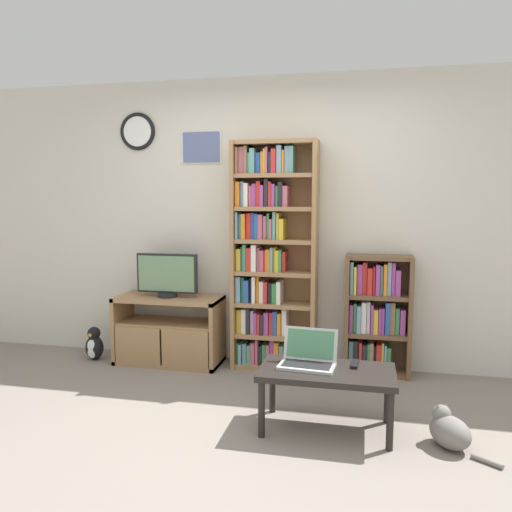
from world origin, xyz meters
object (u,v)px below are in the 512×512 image
(bookshelf_tall, at_px, (269,256))
(bookshelf_short, at_px, (376,315))
(tv_stand, at_px, (169,330))
(laptop, at_px, (308,357))
(cat, at_px, (449,430))
(penguin_figurine, at_px, (94,345))
(television, at_px, (167,275))
(remote_near_laptop, at_px, (355,364))
(coffee_table, at_px, (327,377))

(bookshelf_tall, bearing_deg, bookshelf_short, 1.15)
(tv_stand, distance_m, laptop, 1.72)
(tv_stand, distance_m, cat, 2.54)
(bookshelf_tall, height_order, penguin_figurine, bookshelf_tall)
(television, distance_m, remote_near_laptop, 1.98)
(television, height_order, bookshelf_short, bookshelf_short)
(tv_stand, bearing_deg, coffee_table, -34.03)
(tv_stand, distance_m, coffee_table, 1.85)
(remote_near_laptop, height_order, cat, remote_near_laptop)
(tv_stand, height_order, bookshelf_tall, bookshelf_tall)
(tv_stand, bearing_deg, bookshelf_tall, 6.60)
(remote_near_laptop, distance_m, cat, 0.68)
(television, relative_size, cat, 1.33)
(penguin_figurine, bearing_deg, bookshelf_short, 4.19)
(tv_stand, height_order, coffee_table, tv_stand)
(tv_stand, relative_size, coffee_table, 1.10)
(coffee_table, relative_size, remote_near_laptop, 5.40)
(television, distance_m, coffee_table, 1.91)
(bookshelf_tall, height_order, laptop, bookshelf_tall)
(cat, xyz_separation_m, penguin_figurine, (-3.01, 1.04, 0.04))
(bookshelf_short, bearing_deg, bookshelf_tall, -178.85)
(television, distance_m, cat, 2.64)
(cat, distance_m, penguin_figurine, 3.19)
(bookshelf_short, relative_size, laptop, 2.70)
(remote_near_laptop, bearing_deg, tv_stand, -24.05)
(television, xyz_separation_m, cat, (2.29, -1.11, -0.72))
(tv_stand, bearing_deg, cat, -25.72)
(tv_stand, height_order, television, television)
(tv_stand, xyz_separation_m, bookshelf_short, (1.86, 0.13, 0.21))
(bookshelf_tall, height_order, coffee_table, bookshelf_tall)
(bookshelf_tall, distance_m, laptop, 1.31)
(laptop, xyz_separation_m, cat, (0.88, -0.12, -0.37))
(tv_stand, bearing_deg, remote_near_laptop, -28.23)
(cat, bearing_deg, tv_stand, 120.17)
(tv_stand, xyz_separation_m, penguin_figurine, (-0.73, -0.06, -0.17))
(bookshelf_tall, relative_size, bookshelf_short, 1.94)
(bookshelf_short, distance_m, penguin_figurine, 2.62)
(bookshelf_tall, relative_size, cat, 4.69)
(coffee_table, xyz_separation_m, remote_near_laptop, (0.18, 0.12, 0.06))
(laptop, bearing_deg, television, 150.07)
(cat, bearing_deg, bookshelf_short, 75.11)
(bookshelf_short, xyz_separation_m, laptop, (-0.46, -1.11, -0.05))
(bookshelf_tall, xyz_separation_m, remote_near_laptop, (0.79, -1.02, -0.59))
(coffee_table, bearing_deg, remote_near_laptop, 33.48)
(television, bearing_deg, remote_near_laptop, -28.34)
(television, xyz_separation_m, penguin_figurine, (-0.72, -0.07, -0.68))
(bookshelf_tall, height_order, bookshelf_short, bookshelf_tall)
(remote_near_laptop, bearing_deg, bookshelf_short, -94.08)
(tv_stand, relative_size, remote_near_laptop, 5.96)
(tv_stand, distance_m, television, 0.51)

